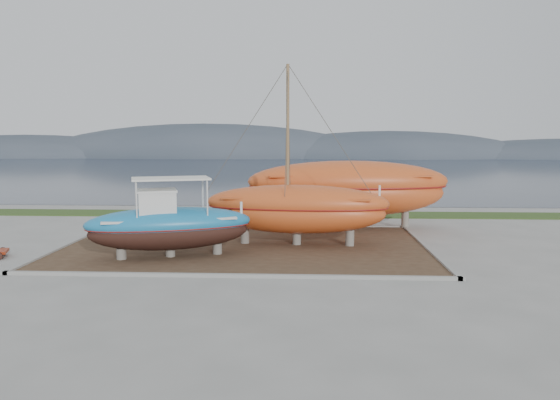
# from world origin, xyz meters

# --- Properties ---
(ground) EXTENTS (140.00, 140.00, 0.00)m
(ground) POSITION_xyz_m (0.00, 0.00, 0.00)
(ground) COLOR gray
(ground) RESTS_ON ground
(dirt_patch) EXTENTS (18.00, 12.00, 0.06)m
(dirt_patch) POSITION_xyz_m (0.00, 4.00, 0.03)
(dirt_patch) COLOR #422D1E
(dirt_patch) RESTS_ON ground
(curb_frame) EXTENTS (18.60, 12.60, 0.15)m
(curb_frame) POSITION_xyz_m (0.00, 4.00, 0.07)
(curb_frame) COLOR gray
(curb_frame) RESTS_ON ground
(grass_strip) EXTENTS (44.00, 3.00, 0.08)m
(grass_strip) POSITION_xyz_m (0.00, 15.50, 0.04)
(grass_strip) COLOR #284219
(grass_strip) RESTS_ON ground
(sea) EXTENTS (260.00, 100.00, 0.04)m
(sea) POSITION_xyz_m (0.00, 70.00, 0.00)
(sea) COLOR #192333
(sea) RESTS_ON ground
(mountain_ridge) EXTENTS (200.00, 36.00, 20.00)m
(mountain_ridge) POSITION_xyz_m (0.00, 125.00, 0.00)
(mountain_ridge) COLOR #333D49
(mountain_ridge) RESTS_ON ground
(blue_caique) EXTENTS (7.94, 4.60, 3.65)m
(blue_caique) POSITION_xyz_m (-3.19, 1.33, 1.89)
(blue_caique) COLOR #1C77AF
(blue_caique) RESTS_ON dirt_patch
(white_dinghy) EXTENTS (3.89, 2.16, 1.10)m
(white_dinghy) POSITION_xyz_m (-6.33, 5.36, 0.61)
(white_dinghy) COLOR silver
(white_dinghy) RESTS_ON dirt_patch
(orange_sailboat) EXTENTS (9.58, 3.48, 9.11)m
(orange_sailboat) POSITION_xyz_m (2.61, 4.45, 4.62)
(orange_sailboat) COLOR #C24C1D
(orange_sailboat) RESTS_ON dirt_patch
(orange_bare_hull) EXTENTS (12.34, 4.53, 3.97)m
(orange_bare_hull) POSITION_xyz_m (5.61, 9.65, 2.04)
(orange_bare_hull) COLOR #C24C1D
(orange_bare_hull) RESTS_ON dirt_patch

